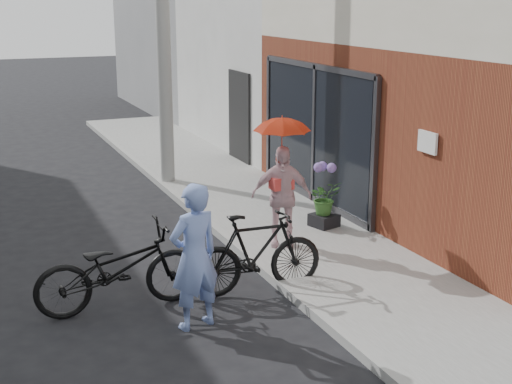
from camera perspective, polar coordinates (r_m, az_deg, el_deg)
ground at (r=9.08m, az=-2.86°, el=-9.15°), size 80.00×80.00×0.00m
sidewalk at (r=11.55m, az=3.44°, el=-3.38°), size 2.20×24.00×0.12m
curb at (r=11.10m, az=-1.94°, el=-4.14°), size 0.12×24.00×0.12m
plaster_building at (r=19.54m, az=7.92°, el=14.43°), size 8.00×6.00×7.00m
east_building_far at (r=25.80m, az=-0.37°, el=14.76°), size 8.00×8.00×7.00m
utility_pole at (r=14.31m, az=-7.49°, el=14.17°), size 0.28×0.28×7.00m
officer at (r=8.26m, az=-4.96°, el=-5.17°), size 0.72×0.57×1.75m
bike_left at (r=8.95m, az=-10.95°, el=-6.03°), size 2.07×0.74×1.08m
bike_right at (r=9.30m, az=0.02°, el=-4.90°), size 1.84×0.62×1.09m
kimono_woman at (r=10.65m, az=2.04°, el=-0.33°), size 0.97×0.71×1.53m
parasol at (r=10.41m, az=2.10°, el=5.60°), size 0.80×0.80×0.70m
planter at (r=11.75m, az=5.46°, el=-2.26°), size 0.48×0.48×0.20m
potted_plant at (r=11.64m, az=5.51°, el=-0.46°), size 0.50×0.44×0.56m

